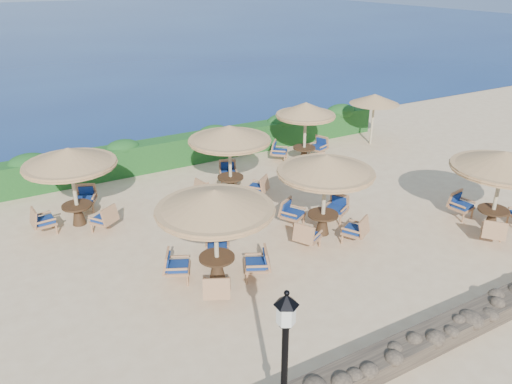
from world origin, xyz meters
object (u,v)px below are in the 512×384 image
Objects in this scene: cafe_set_2 at (502,172)px; cafe_set_5 at (305,122)px; extra_parasol at (375,99)px; lamp_post at (284,384)px; cafe_set_3 at (71,170)px; cafe_set_4 at (230,144)px; cafe_set_1 at (325,179)px; cafe_set_0 at (215,217)px.

cafe_set_5 is at bearing 102.88° from cafe_set_2.
cafe_set_2 and cafe_set_5 have the same top height.
extra_parasol is at bearing 6.91° from cafe_set_5.
lamp_post is 17.41m from extra_parasol.
cafe_set_3 is 9.71m from cafe_set_5.
cafe_set_5 is at bearing 17.93° from cafe_set_4.
cafe_set_1 is 1.10× the size of cafe_set_5.
cafe_set_5 reaches higher than extra_parasol.
cafe_set_0 is 1.14× the size of cafe_set_5.
lamp_post is at bearing -112.27° from cafe_set_4.
lamp_post is at bearing -131.47° from cafe_set_1.
cafe_set_2 is (10.19, 3.56, 0.43)m from lamp_post.
cafe_set_1 is (5.29, 5.98, 0.32)m from lamp_post.
cafe_set_2 is at bearing 19.25° from lamp_post.
extra_parasol is at bearing 30.56° from cafe_set_0.
cafe_set_4 is at bearing -3.45° from cafe_set_3.
lamp_post reaches higher than cafe_set_5.
extra_parasol is at bearing 6.40° from cafe_set_3.
lamp_post is 10.94m from cafe_set_4.
cafe_set_5 is at bearing 6.18° from cafe_set_3.
cafe_set_1 and cafe_set_2 have the same top height.
cafe_set_4 is (-8.46, -1.88, -0.22)m from extra_parasol.
cafe_set_4 is at bearing -167.45° from extra_parasol.
extra_parasol is 0.81× the size of cafe_set_4.
cafe_set_5 is (8.38, 11.49, 0.28)m from lamp_post.
lamp_post reaches higher than cafe_set_1.
cafe_set_3 is (-13.87, -1.56, -0.24)m from extra_parasol.
cafe_set_4 is 1.09× the size of cafe_set_5.
cafe_set_1 is 0.95× the size of cafe_set_2.
extra_parasol is 0.77× the size of cafe_set_2.
cafe_set_5 is (3.09, 5.51, -0.03)m from cafe_set_1.
lamp_post reaches higher than cafe_set_2.
cafe_set_0 is at bearing -138.95° from cafe_set_5.
lamp_post is 1.14× the size of cafe_set_3.
cafe_set_1 is 6.32m from cafe_set_5.
cafe_set_4 is at bearing 132.67° from cafe_set_2.
cafe_set_0 is at bearing -63.23° from cafe_set_3.
cafe_set_5 is (9.65, 1.04, -0.10)m from cafe_set_3.
cafe_set_2 is at bearing -47.33° from cafe_set_4.
cafe_set_0 is at bearing -120.65° from cafe_set_4.
cafe_set_3 is (-2.58, 5.11, 0.04)m from cafe_set_0.
cafe_set_2 and cafe_set_4 have the same top height.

